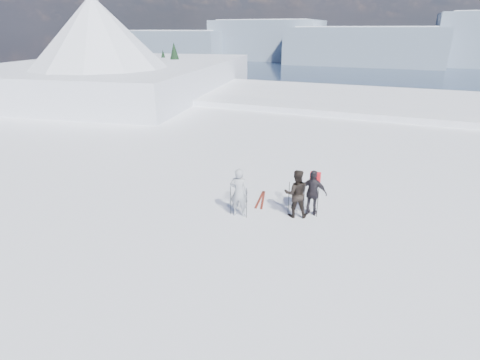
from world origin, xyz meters
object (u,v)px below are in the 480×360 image
(skier_dark, at_px, (296,193))
(skier_pack, at_px, (313,193))
(skier_grey, at_px, (239,192))
(skis_loose, at_px, (261,200))

(skier_dark, xyz_separation_m, skier_pack, (0.54, 0.38, -0.04))
(skier_grey, xyz_separation_m, skier_pack, (2.50, 1.16, -0.06))
(skier_dark, relative_size, skis_loose, 1.09)
(skier_dark, bearing_deg, skis_loose, -46.28)
(skis_loose, bearing_deg, skier_grey, -101.05)
(skier_dark, bearing_deg, skier_pack, -164.16)
(skier_pack, bearing_deg, skier_grey, 22.96)
(skier_pack, xyz_separation_m, skis_loose, (-2.19, 0.46, -0.87))
(skier_grey, distance_m, skier_dark, 2.11)
(skis_loose, bearing_deg, skier_pack, -11.80)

